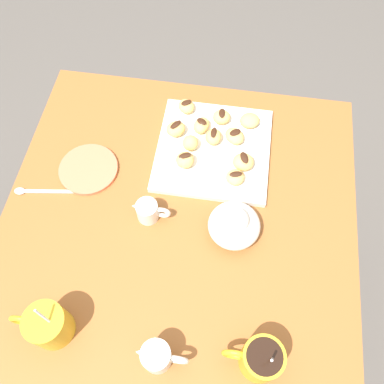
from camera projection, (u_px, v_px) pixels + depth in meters
ground_plane at (184, 292)px, 1.62m from camera, size 8.00×8.00×0.00m
dining_table at (180, 237)px, 1.12m from camera, size 0.86×0.85×0.70m
pastry_plate_square at (213, 150)px, 1.08m from camera, size 0.29×0.29×0.02m
coffee_mug_mustard_left at (260, 359)px, 0.80m from camera, size 0.12×0.08×0.14m
coffee_mug_mustard_right at (47, 325)px, 0.83m from camera, size 0.12×0.09×0.14m
cream_pitcher_white at (157, 356)px, 0.81m from camera, size 0.10×0.06×0.07m
ice_cream_bowl at (234, 224)px, 0.95m from camera, size 0.12×0.12×0.09m
chocolate_sauce_pitcher at (148, 211)px, 0.97m from camera, size 0.09×0.05×0.06m
saucer_coral_left at (88, 169)px, 1.06m from camera, size 0.15×0.15×0.01m
loose_spoon_near_saucer at (39, 191)px, 1.03m from camera, size 0.16×0.03×0.01m
beignet_0 at (192, 143)px, 1.06m from camera, size 0.05×0.05×0.04m
beignet_1 at (202, 125)px, 1.09m from camera, size 0.05×0.06×0.03m
chocolate_drizzle_1 at (202, 121)px, 1.08m from camera, size 0.03×0.03×0.00m
beignet_2 at (186, 106)px, 1.13m from camera, size 0.06×0.06×0.03m
chocolate_drizzle_2 at (186, 103)px, 1.11m from camera, size 0.03×0.03×0.00m
beignet_3 at (213, 137)px, 1.07m from camera, size 0.04×0.05×0.03m
chocolate_drizzle_3 at (214, 132)px, 1.06m from camera, size 0.02×0.03×0.00m
beignet_4 at (222, 117)px, 1.11m from camera, size 0.06×0.06×0.03m
chocolate_drizzle_4 at (222, 113)px, 1.09m from camera, size 0.02×0.03×0.00m
beignet_5 at (243, 162)px, 1.03m from camera, size 0.06×0.05×0.04m
chocolate_drizzle_5 at (244, 158)px, 1.02m from camera, size 0.03×0.04×0.00m
beignet_6 at (176, 129)px, 1.08m from camera, size 0.07×0.06×0.03m
chocolate_drizzle_6 at (176, 124)px, 1.07m from camera, size 0.03×0.04×0.00m
beignet_7 at (250, 121)px, 1.10m from camera, size 0.07×0.07×0.03m
beignet_8 at (235, 177)px, 1.02m from camera, size 0.06×0.06×0.03m
chocolate_drizzle_8 at (236, 174)px, 1.00m from camera, size 0.04×0.03×0.00m
beignet_9 at (235, 136)px, 1.08m from camera, size 0.07×0.07×0.03m
chocolate_drizzle_9 at (235, 132)px, 1.06m from camera, size 0.04×0.03×0.00m
beignet_10 at (185, 160)px, 1.04m from camera, size 0.06×0.06×0.04m
chocolate_drizzle_10 at (185, 155)px, 1.02m from camera, size 0.04×0.03×0.00m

